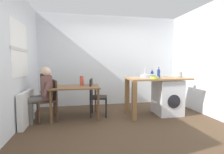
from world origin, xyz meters
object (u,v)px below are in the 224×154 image
at_px(bottle_squat_brown, 159,73).
at_px(chair_opposite, 96,95).
at_px(chair_person_seat, 50,98).
at_px(washing_machine, 167,97).
at_px(dining_table, 75,90).
at_px(vase, 82,81).
at_px(seated_person, 42,91).
at_px(utensil_crock, 180,74).
at_px(mixing_bowl, 154,77).
at_px(bottle_tall_green, 152,74).

bearing_deg(bottle_squat_brown, chair_opposite, 175.78).
relative_size(chair_person_seat, washing_machine, 1.05).
xyz_separation_m(dining_table, chair_person_seat, (-0.55, -0.08, -0.14)).
distance_m(chair_opposite, vase, 0.48).
relative_size(chair_person_seat, seated_person, 0.75).
distance_m(seated_person, utensil_crock, 3.34).
bearing_deg(washing_machine, bottle_squat_brown, 153.07).
xyz_separation_m(chair_opposite, washing_machine, (1.77, -0.22, -0.08)).
height_order(washing_machine, mixing_bowl, mixing_bowl).
relative_size(washing_machine, utensil_crock, 2.87).
height_order(washing_machine, bottle_tall_green, bottle_tall_green).
bearing_deg(chair_person_seat, vase, -94.29).
distance_m(washing_machine, bottle_squat_brown, 0.65).
bearing_deg(vase, utensil_crock, -4.69).
relative_size(chair_opposite, seated_person, 0.75).
bearing_deg(bottle_tall_green, mixing_bowl, -108.08).
distance_m(chair_opposite, washing_machine, 1.79).
distance_m(seated_person, bottle_tall_green, 2.67).
distance_m(washing_machine, vase, 2.16).
xyz_separation_m(chair_opposite, bottle_tall_green, (1.46, 0.02, 0.50)).
distance_m(seated_person, vase, 0.90).
relative_size(dining_table, seated_person, 0.92).
bearing_deg(vase, washing_machine, -6.92).
bearing_deg(mixing_bowl, dining_table, 168.90).
bearing_deg(dining_table, bottle_squat_brown, -1.49).
bearing_deg(washing_machine, dining_table, 176.07).
bearing_deg(seated_person, vase, -93.51).
bearing_deg(mixing_bowl, chair_person_seat, 173.29).
distance_m(dining_table, vase, 0.28).
distance_m(bottle_tall_green, vase, 1.79).
bearing_deg(seated_person, bottle_squat_brown, -106.91).
relative_size(utensil_crock, vase, 1.31).
bearing_deg(bottle_squat_brown, washing_machine, -26.93).
xyz_separation_m(dining_table, washing_machine, (2.25, -0.15, -0.21)).
bearing_deg(dining_table, chair_person_seat, -172.08).
height_order(chair_opposite, vase, vase).
distance_m(bottle_tall_green, mixing_bowl, 0.46).
xyz_separation_m(seated_person, washing_machine, (2.95, -0.03, -0.24)).
height_order(chair_person_seat, vase, vase).
distance_m(washing_machine, mixing_bowl, 0.72).
xyz_separation_m(washing_machine, bottle_squat_brown, (-0.20, 0.10, 0.61)).
relative_size(bottle_tall_green, mixing_bowl, 0.96).
bearing_deg(dining_table, washing_machine, -3.93).
height_order(seated_person, bottle_squat_brown, seated_person).
bearing_deg(bottle_tall_green, washing_machine, -36.95).
height_order(dining_table, bottle_squat_brown, bottle_squat_brown).
bearing_deg(chair_opposite, washing_machine, 92.90).
distance_m(bottle_tall_green, bottle_squat_brown, 0.18).
xyz_separation_m(bottle_squat_brown, utensil_crock, (0.57, -0.05, -0.05)).
bearing_deg(utensil_crock, vase, 175.31).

